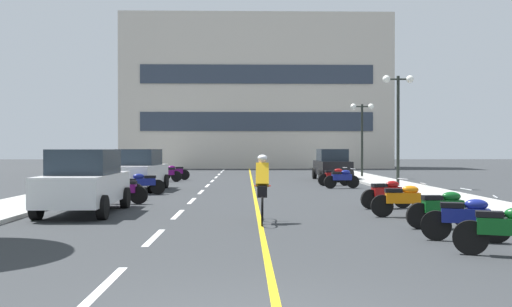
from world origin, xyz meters
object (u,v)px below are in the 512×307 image
(cyclist_rider, at_px, (262,187))
(motorcycle_9, at_px, (335,176))
(motorcycle_2, at_px, (443,208))
(motorcycle_8, at_px, (342,178))
(motorcycle_5, at_px, (122,190))
(motorcycle_11, at_px, (175,172))
(motorcycle_4, at_px, (387,193))
(street_lamp_mid, at_px, (398,105))
(motorcycle_0, at_px, (506,229))
(parked_car_near, at_px, (85,181))
(motorcycle_3, at_px, (403,200))
(motorcycle_6, at_px, (122,187))
(motorcycle_7, at_px, (143,183))
(parked_car_mid, at_px, (140,170))
(parked_car_far, at_px, (332,164))
(motorcycle_10, at_px, (166,173))
(street_lamp_far, at_px, (362,122))
(motorcycle_1, at_px, (466,218))

(cyclist_rider, bearing_deg, motorcycle_9, 73.56)
(motorcycle_2, xyz_separation_m, motorcycle_8, (-0.07, 12.89, 0.00))
(motorcycle_5, xyz_separation_m, motorcycle_8, (8.57, 7.09, 0.00))
(motorcycle_11, bearing_deg, motorcycle_4, -61.44)
(motorcycle_8, bearing_deg, motorcycle_2, -89.68)
(street_lamp_mid, distance_m, motorcycle_0, 16.87)
(parked_car_near, height_order, motorcycle_8, parked_car_near)
(parked_car_near, relative_size, motorcycle_3, 2.48)
(motorcycle_0, xyz_separation_m, motorcycle_11, (-8.57, 23.19, 0.00))
(motorcycle_6, xyz_separation_m, motorcycle_7, (0.36, 2.13, 0.00))
(parked_car_near, relative_size, cyclist_rider, 2.38)
(motorcycle_0, relative_size, motorcycle_4, 0.98)
(motorcycle_0, relative_size, motorcycle_8, 0.97)
(parked_car_near, bearing_deg, parked_car_mid, 90.71)
(motorcycle_3, bearing_deg, motorcycle_11, 115.23)
(parked_car_far, distance_m, motorcycle_6, 15.57)
(motorcycle_10, relative_size, cyclist_rider, 0.96)
(motorcycle_9, bearing_deg, motorcycle_8, -88.74)
(street_lamp_far, distance_m, cyclist_rider, 21.91)
(motorcycle_0, distance_m, motorcycle_2, 3.31)
(motorcycle_7, height_order, cyclist_rider, cyclist_rider)
(motorcycle_1, relative_size, motorcycle_5, 0.97)
(street_lamp_mid, distance_m, parked_car_near, 15.55)
(motorcycle_2, relative_size, motorcycle_9, 1.01)
(street_lamp_mid, height_order, parked_car_near, street_lamp_mid)
(motorcycle_4, height_order, motorcycle_5, same)
(parked_car_mid, height_order, motorcycle_5, parked_car_mid)
(motorcycle_4, bearing_deg, street_lamp_far, 80.44)
(motorcycle_3, bearing_deg, motorcycle_0, -87.96)
(parked_car_mid, relative_size, motorcycle_7, 2.60)
(parked_car_near, height_order, motorcycle_6, parked_car_near)
(motorcycle_1, height_order, motorcycle_2, same)
(motorcycle_10, bearing_deg, motorcycle_0, -67.65)
(parked_car_near, bearing_deg, motorcycle_5, 80.02)
(parked_car_far, height_order, motorcycle_2, parked_car_far)
(parked_car_mid, height_order, motorcycle_11, parked_car_mid)
(motorcycle_7, bearing_deg, motorcycle_10, 92.24)
(motorcycle_2, xyz_separation_m, motorcycle_11, (-8.69, 19.88, 0.00))
(parked_car_near, distance_m, parked_car_far, 19.06)
(motorcycle_10, bearing_deg, motorcycle_7, -87.76)
(motorcycle_2, distance_m, motorcycle_7, 12.74)
(motorcycle_8, relative_size, motorcycle_9, 1.00)
(motorcycle_3, bearing_deg, parked_car_far, 87.24)
(parked_car_mid, relative_size, motorcycle_0, 2.62)
(parked_car_mid, bearing_deg, motorcycle_3, -47.53)
(street_lamp_far, distance_m, parked_car_near, 22.19)
(motorcycle_3, bearing_deg, motorcycle_1, -88.21)
(motorcycle_6, bearing_deg, motorcycle_0, -50.11)
(motorcycle_1, bearing_deg, motorcycle_10, 113.70)
(motorcycle_2, distance_m, motorcycle_4, 4.29)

